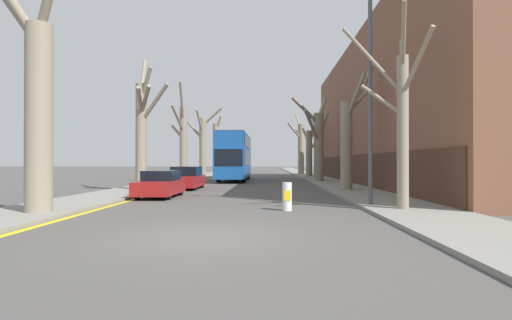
{
  "coord_description": "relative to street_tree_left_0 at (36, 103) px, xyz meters",
  "views": [
    {
      "loc": [
        1.53,
        -9.34,
        1.76
      ],
      "look_at": [
        0.5,
        22.46,
        1.93
      ],
      "focal_mm": 28.0,
      "sensor_mm": 36.0,
      "label": 1
    }
  ],
  "objects": [
    {
      "name": "parked_car_0",
      "position": [
        2.25,
        6.9,
        -3.07
      ],
      "size": [
        1.71,
        4.05,
        1.33
      ],
      "color": "maroon",
      "rests_on": "ground"
    },
    {
      "name": "ground_plane",
      "position": [
        6.15,
        -3.55,
        -3.71
      ],
      "size": [
        300.0,
        300.0,
        0.0
      ],
      "primitive_type": "plane",
      "color": "#4C4947"
    },
    {
      "name": "kerb_line_stripe",
      "position": [
        1.34,
        46.45,
        -3.71
      ],
      "size": [
        0.24,
        120.0,
        0.01
      ],
      "primitive_type": "cube",
      "color": "yellow",
      "rests_on": "ground"
    },
    {
      "name": "double_decker_bus",
      "position": [
        4.44,
        24.89,
        -1.24
      ],
      "size": [
        2.56,
        11.98,
        4.34
      ],
      "color": "#19519E",
      "rests_on": "ground"
    },
    {
      "name": "sidewalk_right",
      "position": [
        12.75,
        46.45,
        -3.65
      ],
      "size": [
        3.22,
        120.0,
        0.12
      ],
      "primitive_type": "cube",
      "color": "gray",
      "rests_on": "ground"
    },
    {
      "name": "street_tree_right_3",
      "position": [
        12.49,
        33.95,
        -0.41
      ],
      "size": [
        2.3,
        4.59,
        7.03
      ],
      "color": "gray",
      "rests_on": "ground"
    },
    {
      "name": "street_tree_right_1",
      "position": [
        12.44,
        11.19,
        -0.51
      ],
      "size": [
        2.13,
        2.0,
        7.74
      ],
      "color": "gray",
      "rests_on": "ground"
    },
    {
      "name": "street_tree_right_4",
      "position": [
        12.17,
        43.85,
        0.27
      ],
      "size": [
        2.49,
        3.91,
        8.89
      ],
      "color": "gray",
      "rests_on": "ground"
    },
    {
      "name": "street_tree_right_0",
      "position": [
        12.35,
        1.4,
        -0.31
      ],
      "size": [
        2.76,
        4.77,
        7.09
      ],
      "color": "gray",
      "rests_on": "ground"
    },
    {
      "name": "parked_car_1",
      "position": [
        2.25,
        13.09,
        -3.02
      ],
      "size": [
        1.89,
        4.35,
        1.47
      ],
      "color": "maroon",
      "rests_on": "ground"
    },
    {
      "name": "street_tree_left_0",
      "position": [
        0.0,
        0.0,
        0.0
      ],
      "size": [
        3.26,
        1.43,
        8.7
      ],
      "color": "gray",
      "rests_on": "ground"
    },
    {
      "name": "street_tree_left_2",
      "position": [
        -0.03,
        22.58,
        0.0
      ],
      "size": [
        1.67,
        3.21,
        8.73
      ],
      "color": "gray",
      "rests_on": "ground"
    },
    {
      "name": "street_tree_right_2",
      "position": [
        12.07,
        22.92,
        -0.05
      ],
      "size": [
        3.79,
        4.18,
        7.78
      ],
      "color": "gray",
      "rests_on": "ground"
    },
    {
      "name": "street_tree_left_4",
      "position": [
        0.07,
        44.34,
        0.25
      ],
      "size": [
        1.44,
        2.02,
        8.4
      ],
      "color": "gray",
      "rests_on": "ground"
    },
    {
      "name": "building_facade_right",
      "position": [
        19.35,
        19.33,
        2.03
      ],
      "size": [
        10.08,
        37.93,
        11.51
      ],
      "color": "brown",
      "rests_on": "ground"
    },
    {
      "name": "street_tree_left_5",
      "position": [
        0.13,
        55.97,
        -0.79
      ],
      "size": [
        1.75,
        3.43,
        6.94
      ],
      "color": "gray",
      "rests_on": "ground"
    },
    {
      "name": "lamp_post",
      "position": [
        11.53,
        2.75,
        0.99
      ],
      "size": [
        1.4,
        0.2,
        8.47
      ],
      "color": "#4C4F54",
      "rests_on": "ground"
    },
    {
      "name": "street_tree_left_3",
      "position": [
        -0.09,
        33.78,
        0.16
      ],
      "size": [
        4.22,
        2.1,
        8.18
      ],
      "color": "gray",
      "rests_on": "ground"
    },
    {
      "name": "street_tree_left_1",
      "position": [
        0.02,
        10.94,
        0.03
      ],
      "size": [
        2.26,
        3.24,
        8.28
      ],
      "color": "gray",
      "rests_on": "ground"
    },
    {
      "name": "traffic_bollard",
      "position": [
        8.33,
        1.55,
        -3.2
      ],
      "size": [
        0.34,
        0.35,
        1.02
      ],
      "color": "white",
      "rests_on": "ground"
    },
    {
      "name": "sidewalk_left",
      "position": [
        -0.45,
        46.45,
        -3.65
      ],
      "size": [
        3.22,
        120.0,
        0.12
      ],
      "primitive_type": "cube",
      "color": "gray",
      "rests_on": "ground"
    }
  ]
}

